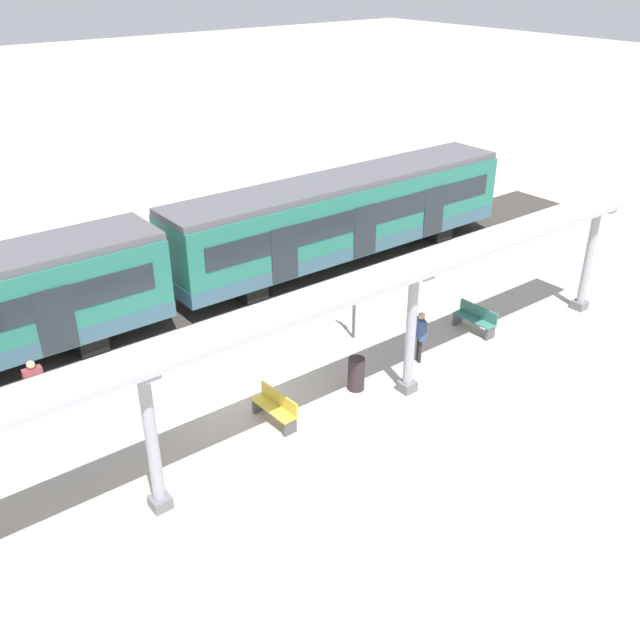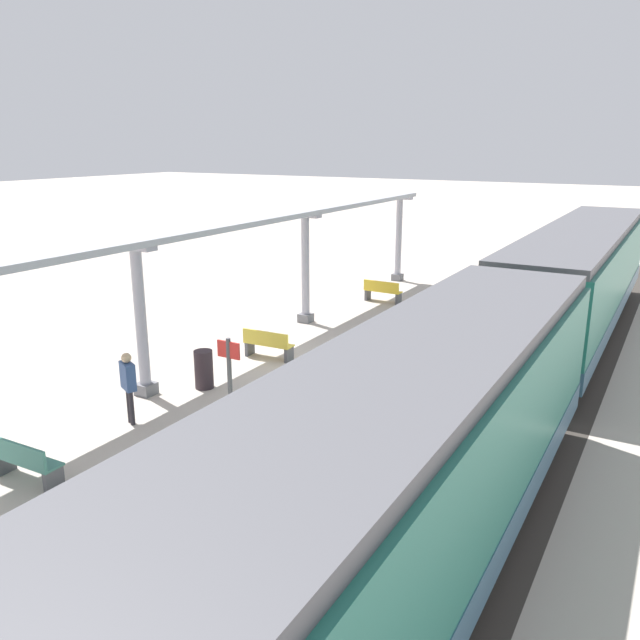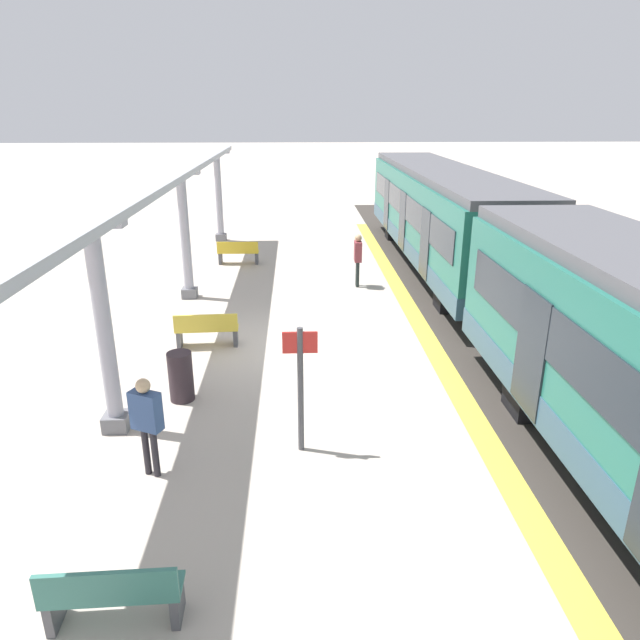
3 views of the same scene
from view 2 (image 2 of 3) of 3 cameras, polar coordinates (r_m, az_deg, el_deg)
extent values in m
plane|color=#B4A89B|center=(17.62, 0.91, -4.56)|extent=(176.00, 176.00, 0.00)
cube|color=gold|center=(16.36, 11.30, -6.49)|extent=(0.48, 30.86, 0.01)
cube|color=#38332D|center=(15.93, 17.61, -7.58)|extent=(3.20, 42.86, 0.01)
cube|color=#21695A|center=(22.26, 22.23, 3.76)|extent=(2.60, 14.93, 2.60)
cube|color=#315369|center=(22.47, 21.96, 1.20)|extent=(2.63, 14.95, 0.55)
cube|color=#515156|center=(22.04, 22.61, 7.37)|extent=(2.39, 14.93, 0.24)
cube|color=#1E262D|center=(22.41, 19.00, 4.96)|extent=(0.03, 13.73, 0.84)
cube|color=#1E262D|center=(26.12, 20.54, 4.98)|extent=(0.04, 1.10, 2.00)
cube|color=#1E262D|center=(22.51, 18.86, 3.55)|extent=(0.04, 1.10, 2.00)
cube|color=#1E262D|center=(18.94, 16.55, 1.58)|extent=(0.04, 1.10, 2.00)
cube|color=black|center=(18.09, 19.45, -3.87)|extent=(2.21, 0.90, 0.64)
cube|color=black|center=(27.23, 23.37, 2.14)|extent=(2.21, 0.90, 0.64)
cube|color=#21695A|center=(7.95, 4.70, -15.88)|extent=(2.60, 14.93, 2.60)
cube|color=#315369|center=(8.53, 4.53, -21.76)|extent=(2.63, 14.95, 0.55)
cube|color=#515156|center=(7.31, 4.95, -6.35)|extent=(2.39, 14.93, 0.24)
cube|color=#1E262D|center=(8.36, -3.57, -11.72)|extent=(0.03, 13.73, 0.84)
cube|color=#1E262D|center=(11.59, 6.76, -6.76)|extent=(0.04, 1.10, 2.00)
cube|color=#1E262D|center=(8.63, -3.54, -15.02)|extent=(0.04, 1.10, 2.00)
cube|color=black|center=(12.68, 14.08, -11.91)|extent=(2.21, 0.90, 0.64)
cube|color=slate|center=(29.26, 6.95, 3.85)|extent=(0.44, 0.44, 0.30)
cylinder|color=#9D9CAA|center=(28.95, 7.07, 7.39)|extent=(0.28, 0.28, 3.35)
cube|color=#9D9CAA|center=(28.75, 7.19, 10.82)|extent=(1.10, 0.36, 0.12)
cube|color=slate|center=(22.27, -1.29, 0.20)|extent=(0.44, 0.44, 0.30)
cylinder|color=#9D9CAA|center=(21.86, -1.32, 4.82)|extent=(0.28, 0.28, 3.35)
cube|color=#9D9CAA|center=(21.60, -1.35, 9.35)|extent=(1.10, 0.36, 0.12)
cube|color=slate|center=(16.54, -15.32, -5.96)|extent=(0.44, 0.44, 0.30)
cylinder|color=#9D9CAA|center=(15.98, -15.79, 0.15)|extent=(0.28, 0.28, 3.35)
cube|color=#9D9CAA|center=(15.62, -16.26, 6.30)|extent=(1.10, 0.36, 0.12)
cube|color=#A8AAB2|center=(18.31, -7.94, 8.51)|extent=(1.20, 24.90, 0.16)
cube|color=#367166|center=(13.17, -24.77, -11.29)|extent=(1.51, 0.49, 0.04)
cube|color=#367166|center=(12.98, -25.55, -10.71)|extent=(1.50, 0.11, 0.40)
cube|color=#4C4C51|center=(13.77, -26.39, -11.37)|extent=(0.11, 0.40, 0.42)
cube|color=#4C4C51|center=(12.79, -22.77, -13.04)|extent=(0.11, 0.40, 0.42)
cube|color=gold|center=(25.16, 5.68, 2.62)|extent=(1.51, 0.47, 0.04)
cube|color=gold|center=(24.94, 5.50, 3.03)|extent=(1.50, 0.09, 0.40)
cube|color=#4C4C51|center=(25.49, 4.31, 2.29)|extent=(0.11, 0.40, 0.42)
cube|color=#4C4C51|center=(24.94, 7.05, 1.92)|extent=(0.11, 0.40, 0.42)
cube|color=gold|center=(18.54, -4.61, -2.12)|extent=(1.52, 0.52, 0.04)
cube|color=gold|center=(18.32, -4.93, -1.63)|extent=(1.50, 0.14, 0.40)
cube|color=#4C4C51|center=(18.96, -6.32, -2.50)|extent=(0.12, 0.40, 0.42)
cube|color=#4C4C51|center=(18.29, -2.80, -3.11)|extent=(0.12, 0.40, 0.42)
cylinder|color=#2F242A|center=(16.53, -10.38, -4.37)|extent=(0.48, 0.48, 1.00)
cylinder|color=#4C4C51|center=(13.57, -8.07, -6.07)|extent=(0.10, 0.10, 2.20)
cube|color=red|center=(13.28, -8.21, -2.66)|extent=(0.56, 0.04, 0.36)
cylinder|color=black|center=(20.88, 12.27, -0.45)|extent=(0.11, 0.11, 0.84)
cylinder|color=black|center=(21.04, 12.43, -0.34)|extent=(0.11, 0.11, 0.84)
cube|color=brown|center=(20.77, 12.47, 1.56)|extent=(0.23, 0.50, 0.63)
sphere|color=tan|center=(20.67, 12.54, 2.71)|extent=(0.23, 0.23, 0.23)
cylinder|color=#29252C|center=(14.98, -16.74, -7.31)|extent=(0.11, 0.11, 0.82)
cylinder|color=#29252C|center=(14.83, -16.53, -7.53)|extent=(0.11, 0.11, 0.82)
cube|color=#324C7C|center=(14.65, -16.85, -4.83)|extent=(0.53, 0.40, 0.62)
sphere|color=tan|center=(14.51, -16.98, -3.27)|extent=(0.22, 0.22, 0.22)
camera|label=1|loc=(32.59, -16.19, 23.98)|focal=39.07mm
camera|label=3|loc=(8.09, -49.71, 5.42)|focal=32.39mm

